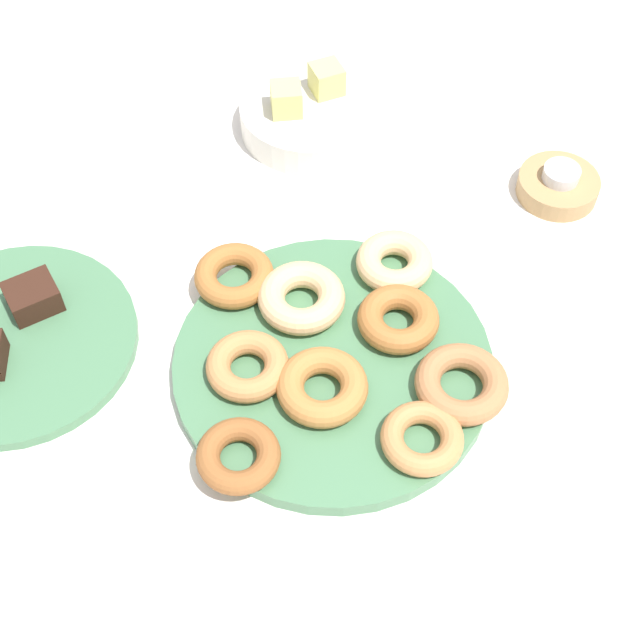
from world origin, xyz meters
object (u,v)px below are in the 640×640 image
donut_plate (333,365)px  donut_1 (247,366)px  tealight (561,174)px  melon_chunk_right (327,79)px  candle_holder (558,186)px  donut_5 (299,299)px  donut_7 (422,438)px  donut_4 (462,384)px  cake_plate (16,341)px  donut_2 (398,319)px  melon_chunk_left (286,99)px  donut_6 (238,456)px  fruit_bowl (309,116)px  donut_0 (322,387)px  donut_3 (234,276)px  brownie_far (33,297)px  donut_8 (394,262)px

donut_plate → donut_1: donut_1 is taller
tealight → melon_chunk_right: 0.30m
candle_holder → tealight: tealight is taller
donut_5 → donut_7: donut_5 is taller
donut_7 → candle_holder: bearing=36.6°
donut_4 → cake_plate: (-0.38, 0.25, -0.02)m
donut_2 → donut_plate: bearing=-173.9°
melon_chunk_left → melon_chunk_right: (0.06, 0.01, 0.00)m
donut_1 → cake_plate: bearing=143.8°
donut_6 → fruit_bowl: (0.26, 0.40, -0.01)m
cake_plate → tealight: size_ratio=5.90×
donut_plate → melon_chunk_left: 0.35m
donut_2 → candle_holder: donut_2 is taller
donut_2 → fruit_bowl: (0.05, 0.33, -0.01)m
candle_holder → fruit_bowl: size_ratio=0.55×
donut_0 → donut_3: 0.17m
donut_5 → brownie_far: bearing=153.4°
donut_8 → tealight: size_ratio=1.93×
melon_chunk_left → candle_holder: bearing=-42.8°
donut_7 → brownie_far: brownie_far is taller
donut_2 → donut_6: donut_2 is taller
donut_2 → brownie_far: size_ratio=1.64×
donut_0 → brownie_far: bearing=134.1°
cake_plate → tealight: 0.63m
donut_3 → melon_chunk_left: (0.15, 0.20, 0.03)m
donut_0 → donut_plate: bearing=49.9°
donut_6 → melon_chunk_left: 0.46m
donut_2 → donut_3: (-0.13, 0.12, -0.00)m
donut_plate → donut_1: 0.09m
donut_3 → tealight: size_ratio=1.99×
donut_plate → cake_plate: donut_plate is taller
donut_0 → donut_4: bearing=-23.7°
donut_plate → donut_8: bearing=35.0°
tealight → fruit_bowl: (-0.21, 0.23, -0.01)m
donut_0 → cake_plate: size_ratio=0.36×
donut_plate → cake_plate: bearing=149.3°
brownie_far → cake_plate: bearing=-135.0°
donut_0 → brownie_far: size_ratio=1.75×
brownie_far → donut_plate: bearing=-38.4°
donut_1 → melon_chunk_left: melon_chunk_left is taller
donut_plate → brownie_far: size_ratio=6.30×
donut_4 → donut_6: size_ratio=1.16×
donut_5 → candle_holder: donut_5 is taller
donut_5 → melon_chunk_right: size_ratio=2.52×
donut_6 → donut_8: size_ratio=0.96×
donut_0 → donut_3: size_ratio=1.06×
brownie_far → candle_holder: size_ratio=0.54×
donut_6 → tealight: bearing=20.4°
donut_0 → tealight: (0.37, 0.14, 0.00)m
donut_2 → melon_chunk_left: (0.02, 0.33, 0.03)m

